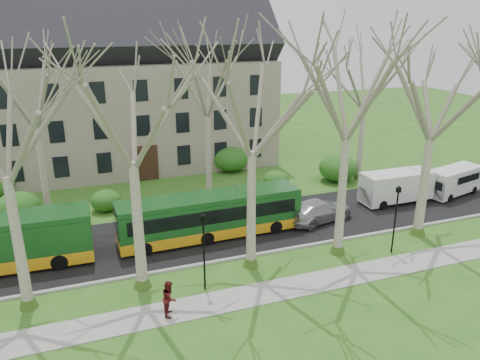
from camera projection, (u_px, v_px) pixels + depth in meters
name	position (u px, v px, depth m)	size (l,w,h in m)	color
ground	(297.00, 261.00, 27.93)	(120.00, 120.00, 0.00)	#2A631C
sidewalk	(318.00, 282.00, 25.71)	(70.00, 2.00, 0.06)	gray
road	(262.00, 225.00, 32.81)	(80.00, 8.00, 0.06)	black
curb	(286.00, 249.00, 29.24)	(80.00, 0.25, 0.14)	#A5A39E
building	(131.00, 81.00, 44.67)	(26.50, 12.20, 16.00)	gray
tree_row_verge	(300.00, 147.00, 25.91)	(49.00, 7.00, 14.00)	gray
tree_row_far	(219.00, 127.00, 35.31)	(33.00, 7.00, 12.00)	gray
lamp_row	(307.00, 229.00, 26.21)	(36.22, 0.22, 4.30)	black
hedges	(170.00, 182.00, 38.53)	(30.60, 8.60, 2.00)	#265317
bus_follow	(210.00, 215.00, 30.57)	(12.01, 2.50, 3.00)	#154B1A
sedan	(319.00, 210.00, 33.20)	(2.18, 5.36, 1.56)	#AAAAAF
van_a	(396.00, 187.00, 36.40)	(5.64, 2.05, 2.46)	silver
van_b	(454.00, 182.00, 38.03)	(5.16, 1.88, 2.25)	silver
pedestrian_b	(170.00, 298.00, 22.57)	(0.88, 0.68, 1.81)	#531215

